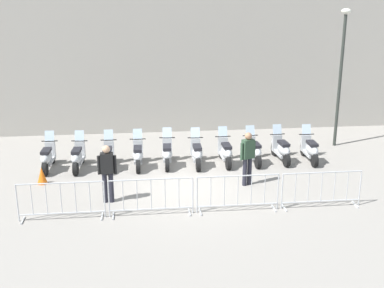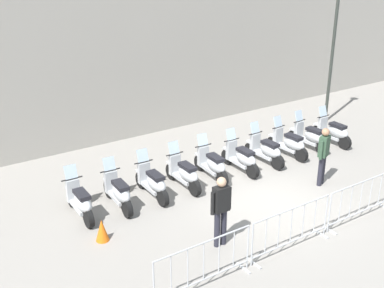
{
  "view_description": "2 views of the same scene",
  "coord_description": "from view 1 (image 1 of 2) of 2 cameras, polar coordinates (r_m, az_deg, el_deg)",
  "views": [
    {
      "loc": [
        -0.31,
        -14.5,
        5.93
      ],
      "look_at": [
        0.17,
        1.28,
        1.01
      ],
      "focal_mm": 46.39,
      "sensor_mm": 36.0,
      "label": 1
    },
    {
      "loc": [
        -7.57,
        -9.11,
        6.37
      ],
      "look_at": [
        -1.31,
        2.06,
        1.2
      ],
      "focal_mm": 45.37,
      "sensor_mm": 36.0,
      "label": 2
    }
  ],
  "objects": [
    {
      "name": "traffic_cone",
      "position": [
        16.52,
        -16.88,
        -3.48
      ],
      "size": [
        0.32,
        0.32,
        0.55
      ],
      "primitive_type": "cone",
      "color": "orange",
      "rests_on": "ground"
    },
    {
      "name": "motorcycle_1",
      "position": [
        17.41,
        -12.99,
        -1.47
      ],
      "size": [
        0.56,
        1.72,
        1.24
      ],
      "color": "black",
      "rests_on": "ground"
    },
    {
      "name": "motorcycle_3",
      "position": [
        17.28,
        -6.23,
        -1.27
      ],
      "size": [
        0.56,
        1.73,
        1.24
      ],
      "color": "black",
      "rests_on": "ground"
    },
    {
      "name": "barrier_segment_3",
      "position": [
        14.53,
        14.65,
        -5.11
      ],
      "size": [
        2.31,
        0.61,
        1.07
      ],
      "color": "#B2B5B7",
      "rests_on": "ground"
    },
    {
      "name": "motorcycle_4",
      "position": [
        17.36,
        -2.86,
        -1.09
      ],
      "size": [
        0.56,
        1.72,
        1.24
      ],
      "color": "black",
      "rests_on": "ground"
    },
    {
      "name": "motorcycle_5",
      "position": [
        17.34,
        0.55,
        -1.09
      ],
      "size": [
        0.56,
        1.73,
        1.24
      ],
      "color": "black",
      "rests_on": "ground"
    },
    {
      "name": "motorcycle_7",
      "position": [
        17.75,
        7.12,
        -0.8
      ],
      "size": [
        0.61,
        1.72,
        1.24
      ],
      "color": "black",
      "rests_on": "ground"
    },
    {
      "name": "officer_near_row_end",
      "position": [
        15.57,
        6.42,
        -1.33
      ],
      "size": [
        0.5,
        0.36,
        1.73
      ],
      "color": "#23232D",
      "rests_on": "ground"
    },
    {
      "name": "barrier_segment_0",
      "position": [
        13.78,
        -14.8,
        -6.37
      ],
      "size": [
        2.31,
        0.61,
        1.07
      ],
      "color": "#B2B5B7",
      "rests_on": "ground"
    },
    {
      "name": "officer_mid_plaza",
      "position": [
        14.43,
        -9.72,
        -3.01
      ],
      "size": [
        0.55,
        0.24,
        1.73
      ],
      "color": "#23232D",
      "rests_on": "ground"
    },
    {
      "name": "barrier_segment_1",
      "position": [
        13.62,
        -4.71,
        -6.12
      ],
      "size": [
        2.31,
        0.61,
        1.07
      ],
      "color": "#B2B5B7",
      "rests_on": "ground"
    },
    {
      "name": "motorcycle_8",
      "position": [
        18.05,
        10.26,
        -0.63
      ],
      "size": [
        0.62,
        1.72,
        1.24
      ],
      "color": "black",
      "rests_on": "ground"
    },
    {
      "name": "motorcycle_2",
      "position": [
        17.31,
        -9.62,
        -1.38
      ],
      "size": [
        0.56,
        1.73,
        1.24
      ],
      "color": "black",
      "rests_on": "ground"
    },
    {
      "name": "motorcycle_6",
      "position": [
        17.53,
        3.87,
        -0.93
      ],
      "size": [
        0.58,
        1.73,
        1.24
      ],
      "color": "black",
      "rests_on": "ground"
    },
    {
      "name": "motorcycle_9",
      "position": [
        18.25,
        13.42,
        -0.63
      ],
      "size": [
        0.56,
        1.73,
        1.24
      ],
      "color": "black",
      "rests_on": "ground"
    },
    {
      "name": "motorcycle_0",
      "position": [
        17.64,
        -16.26,
        -1.48
      ],
      "size": [
        0.56,
        1.72,
        1.24
      ],
      "color": "black",
      "rests_on": "ground"
    },
    {
      "name": "street_lamp",
      "position": [
        19.87,
        16.8,
        8.77
      ],
      "size": [
        0.36,
        0.36,
        5.28
      ],
      "color": "#2D332D",
      "rests_on": "ground"
    },
    {
      "name": "barrier_segment_2",
      "position": [
        13.87,
        5.29,
        -5.68
      ],
      "size": [
        2.31,
        0.61,
        1.07
      ],
      "color": "#B2B5B7",
      "rests_on": "ground"
    },
    {
      "name": "ground_plane",
      "position": [
        15.67,
        -0.48,
        -4.93
      ],
      "size": [
        120.0,
        120.0,
        0.0
      ],
      "primitive_type": "plane",
      "color": "gray"
    }
  ]
}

